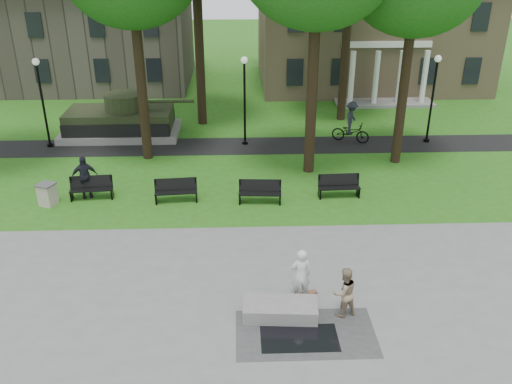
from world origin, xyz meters
TOP-DOWN VIEW (x-y plane):
  - ground at (0.00, 0.00)m, footprint 120.00×120.00m
  - plaza at (0.00, -5.00)m, footprint 22.00×16.00m
  - footpath at (0.00, 12.00)m, footprint 44.00×2.60m
  - building_right at (10.00, 26.00)m, footprint 17.00×12.00m
  - building_left at (-11.00, 26.50)m, footprint 15.00×10.00m
  - lamp_left at (-10.00, 12.30)m, footprint 0.36×0.36m
  - lamp_mid at (0.50, 12.30)m, footprint 0.36×0.36m
  - lamp_right at (10.50, 12.30)m, footprint 0.36×0.36m
  - tank_monument at (-6.46, 14.00)m, footprint 7.45×3.40m
  - puddle at (1.75, -3.49)m, footprint 2.20×1.20m
  - concrete_block at (1.28, -2.46)m, footprint 2.27×1.15m
  - skateboard at (2.16, -1.48)m, footprint 0.80×0.47m
  - skateboarder at (1.96, -1.63)m, footprint 0.69×0.50m
  - friend_watching at (3.16, -2.47)m, footprint 0.95×0.85m
  - pedestrian_walker at (-6.50, 6.00)m, footprint 1.21×0.81m
  - cyclist at (6.29, 12.48)m, footprint 2.18×1.52m
  - park_bench_0 at (-6.22, 5.85)m, footprint 1.83×0.67m
  - park_bench_1 at (-2.56, 5.45)m, footprint 1.83×0.67m
  - park_bench_2 at (1.00, 5.19)m, footprint 1.82×0.63m
  - park_bench_3 at (4.46, 5.66)m, footprint 1.82×0.60m
  - trash_bin at (-7.93, 5.30)m, footprint 0.86×0.86m

SIDE VIEW (x-z plane):
  - ground at x=0.00m, z-range 0.00..0.00m
  - footpath at x=0.00m, z-range 0.00..0.01m
  - plaza at x=0.00m, z-range 0.00..0.02m
  - puddle at x=1.75m, z-range 0.02..0.02m
  - skateboard at x=2.16m, z-range 0.02..0.09m
  - concrete_block at x=1.28m, z-range 0.02..0.47m
  - trash_bin at x=-7.93m, z-range 0.01..0.97m
  - park_bench_0 at x=-6.22m, z-range 0.02..1.02m
  - park_bench_1 at x=-2.56m, z-range 0.02..1.02m
  - park_bench_2 at x=1.00m, z-range 0.02..1.02m
  - park_bench_3 at x=4.46m, z-range 0.02..1.02m
  - friend_watching at x=3.16m, z-range 0.02..1.63m
  - tank_monument at x=-6.46m, z-range -0.34..2.06m
  - skateboarder at x=1.96m, z-range 0.02..1.78m
  - cyclist at x=6.29m, z-range -0.21..2.05m
  - pedestrian_walker at x=-6.50m, z-range 0.00..1.90m
  - lamp_left at x=-10.00m, z-range 0.43..5.16m
  - lamp_mid at x=0.50m, z-range 0.43..5.16m
  - lamp_right at x=10.50m, z-range 0.43..5.16m
  - building_left at x=-11.00m, z-range 0.00..7.20m
  - building_right at x=10.00m, z-range 0.04..8.64m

